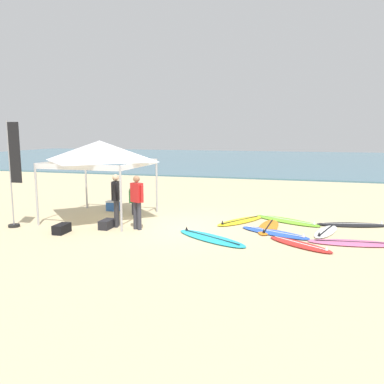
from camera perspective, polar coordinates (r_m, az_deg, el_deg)
The scene contains 19 objects.
ground_plane at distance 12.62m, azimuth -2.06°, elevation -5.16°, with size 80.00×80.00×0.00m, color beige.
sea at distance 43.41m, azimuth 10.98°, elevation 4.68°, with size 80.00×36.00×0.10m, color teal.
canopy_tent at distance 13.92m, azimuth -13.36°, elevation 5.86°, with size 3.13×3.13×2.75m.
surfboard_yellow at distance 13.42m, azimuth 7.07°, elevation -4.22°, with size 1.65×2.13×0.19m.
surfboard_red at distance 11.00m, azimuth 15.54°, elevation -7.40°, with size 1.92×1.59×0.19m.
surfboard_blue at distance 12.06m, azimuth 12.03°, elevation -5.85°, with size 2.31×1.53×0.19m.
surfboard_white at distance 12.61m, azimuth 19.00°, elevation -5.49°, with size 1.02×1.89×0.19m.
surfboard_pink at distance 11.62m, azimuth 22.59°, elevation -6.90°, with size 2.47×0.90×0.19m.
surfboard_lime at distance 13.76m, azimuth 13.76°, elevation -4.09°, with size 2.47×1.75×0.19m.
surfboard_cyan at distance 11.24m, azimuth 2.76°, elevation -6.74°, with size 2.53×1.90×0.19m.
surfboard_black at distance 13.84m, azimuth 22.42°, elevation -4.44°, with size 2.36×1.07×0.19m.
surfboard_orange at distance 12.73m, azimuth 11.11°, elevation -5.04°, with size 0.71×2.18×0.19m.
person_black at distance 12.72m, azimuth -11.05°, elevation -0.67°, with size 0.30×0.54×1.71m.
person_red at distance 12.25m, azimuth -8.07°, elevation -0.96°, with size 0.52×0.34×1.71m.
person_green at distance 14.58m, azimuth -8.32°, elevation -0.73°, with size 0.37×0.49×1.20m.
banner_flag at distance 13.57m, azimuth -24.65°, elevation 1.77°, with size 0.60×0.36×3.40m.
gear_bag_near_tent at distance 12.72m, azimuth -12.36°, elevation -4.62°, with size 0.60×0.32×0.28m, color #232328.
gear_bag_by_pole at distance 12.50m, azimuth -18.54°, elevation -5.11°, with size 0.60×0.32×0.28m, color black.
cooler_box at distance 15.49m, azimuth -11.43°, elevation -1.97°, with size 0.50×0.36×0.39m.
Camera 1 is at (3.81, -11.64, 3.05)m, focal length 36.42 mm.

